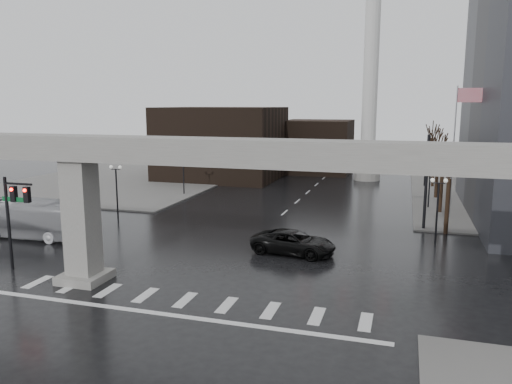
# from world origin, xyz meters

# --- Properties ---
(ground) EXTENTS (160.00, 160.00, 0.00)m
(ground) POSITION_xyz_m (0.00, 0.00, 0.00)
(ground) COLOR black
(ground) RESTS_ON ground
(sidewalk_nw) EXTENTS (28.00, 36.00, 0.15)m
(sidewalk_nw) POSITION_xyz_m (-26.00, 36.00, 0.07)
(sidewalk_nw) COLOR slate
(sidewalk_nw) RESTS_ON ground
(elevated_guideway) EXTENTS (48.00, 2.60, 8.70)m
(elevated_guideway) POSITION_xyz_m (1.26, 0.00, 6.88)
(elevated_guideway) COLOR #999690
(elevated_guideway) RESTS_ON ground
(building_far_left) EXTENTS (16.00, 14.00, 10.00)m
(building_far_left) POSITION_xyz_m (-14.00, 42.00, 5.00)
(building_far_left) COLOR black
(building_far_left) RESTS_ON ground
(building_far_mid) EXTENTS (10.00, 10.00, 8.00)m
(building_far_mid) POSITION_xyz_m (-2.00, 52.00, 4.00)
(building_far_mid) COLOR black
(building_far_mid) RESTS_ON ground
(smokestack) EXTENTS (3.60, 3.60, 30.00)m
(smokestack) POSITION_xyz_m (6.00, 46.00, 13.35)
(smokestack) COLOR silver
(smokestack) RESTS_ON ground
(signal_mast_arm) EXTENTS (12.12, 0.43, 8.00)m
(signal_mast_arm) POSITION_xyz_m (8.99, 18.80, 5.83)
(signal_mast_arm) COLOR black
(signal_mast_arm) RESTS_ON ground
(signal_left_pole) EXTENTS (2.30, 0.30, 6.00)m
(signal_left_pole) POSITION_xyz_m (-12.25, 0.50, 4.07)
(signal_left_pole) COLOR black
(signal_left_pole) RESTS_ON ground
(flagpole_assembly) EXTENTS (2.06, 0.12, 12.00)m
(flagpole_assembly) POSITION_xyz_m (15.29, 22.00, 7.53)
(flagpole_assembly) COLOR silver
(flagpole_assembly) RESTS_ON ground
(lamp_right_0) EXTENTS (1.22, 0.32, 5.11)m
(lamp_right_0) POSITION_xyz_m (13.50, 14.00, 3.47)
(lamp_right_0) COLOR black
(lamp_right_0) RESTS_ON ground
(lamp_right_1) EXTENTS (1.22, 0.32, 5.11)m
(lamp_right_1) POSITION_xyz_m (13.50, 28.00, 3.47)
(lamp_right_1) COLOR black
(lamp_right_1) RESTS_ON ground
(lamp_right_2) EXTENTS (1.22, 0.32, 5.11)m
(lamp_right_2) POSITION_xyz_m (13.50, 42.00, 3.47)
(lamp_right_2) COLOR black
(lamp_right_2) RESTS_ON ground
(lamp_left_0) EXTENTS (1.22, 0.32, 5.11)m
(lamp_left_0) POSITION_xyz_m (-13.50, 14.00, 3.47)
(lamp_left_0) COLOR black
(lamp_left_0) RESTS_ON ground
(lamp_left_1) EXTENTS (1.22, 0.32, 5.11)m
(lamp_left_1) POSITION_xyz_m (-13.50, 28.00, 3.47)
(lamp_left_1) COLOR black
(lamp_left_1) RESTS_ON ground
(lamp_left_2) EXTENTS (1.22, 0.32, 5.11)m
(lamp_left_2) POSITION_xyz_m (-13.50, 42.00, 3.47)
(lamp_left_2) COLOR black
(lamp_left_2) RESTS_ON ground
(tree_right_0) EXTENTS (1.09, 1.58, 7.50)m
(tree_right_0) POSITION_xyz_m (14.53, 18.02, 2.79)
(tree_right_0) COLOR black
(tree_right_0) RESTS_ON ground
(tree_right_1) EXTENTS (1.09, 1.61, 7.67)m
(tree_right_1) POSITION_xyz_m (14.53, 26.02, 2.85)
(tree_right_1) COLOR black
(tree_right_1) RESTS_ON ground
(tree_right_2) EXTENTS (1.10, 1.63, 7.85)m
(tree_right_2) POSITION_xyz_m (14.53, 34.02, 2.91)
(tree_right_2) COLOR black
(tree_right_2) RESTS_ON ground
(tree_right_3) EXTENTS (1.11, 1.66, 8.02)m
(tree_right_3) POSITION_xyz_m (14.53, 42.02, 2.98)
(tree_right_3) COLOR black
(tree_right_3) RESTS_ON ground
(tree_right_4) EXTENTS (1.12, 1.69, 8.19)m
(tree_right_4) POSITION_xyz_m (14.53, 50.02, 3.04)
(tree_right_4) COLOR black
(tree_right_4) RESTS_ON ground
(pickup_truck) EXTENTS (6.25, 3.50, 1.65)m
(pickup_truck) POSITION_xyz_m (3.77, 8.99, 0.83)
(pickup_truck) COLOR black
(pickup_truck) RESTS_ON ground
(city_bus) EXTENTS (10.96, 2.66, 3.05)m
(city_bus) POSITION_xyz_m (-17.34, 7.23, 1.52)
(city_bus) COLOR #B3B3B8
(city_bus) RESTS_ON ground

